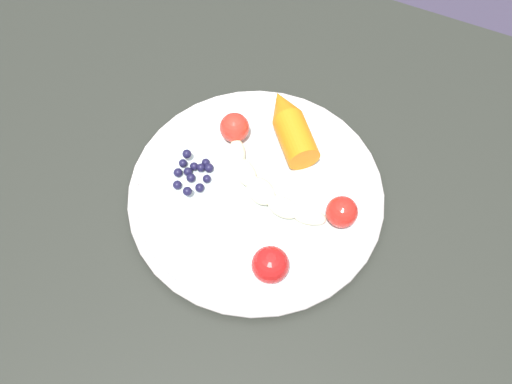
{
  "coord_description": "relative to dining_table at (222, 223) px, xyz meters",
  "views": [
    {
      "loc": [
        -0.18,
        0.28,
        1.33
      ],
      "look_at": [
        -0.04,
        -0.02,
        0.75
      ],
      "focal_mm": 38.25,
      "sensor_mm": 36.0,
      "label": 1
    }
  ],
  "objects": [
    {
      "name": "plate",
      "position": [
        -0.04,
        -0.02,
        0.09
      ],
      "size": [
        0.32,
        0.32,
        0.02
      ],
      "color": "silver",
      "rests_on": "dining_table"
    },
    {
      "name": "ground_plane",
      "position": [
        0.0,
        0.0,
        -0.65
      ],
      "size": [
        6.0,
        6.0,
        0.0
      ],
      "primitive_type": "plane",
      "color": "#383245"
    },
    {
      "name": "dining_table",
      "position": [
        0.0,
        0.0,
        0.0
      ],
      "size": [
        1.27,
        0.86,
        0.73
      ],
      "color": "#272923",
      "rests_on": "ground_plane"
    },
    {
      "name": "banana",
      "position": [
        -0.05,
        -0.02,
        0.1
      ],
      "size": [
        0.16,
        0.09,
        0.03
      ],
      "color": "#F7EDC2",
      "rests_on": "plate"
    },
    {
      "name": "tomato_mid",
      "position": [
        -0.1,
        0.07,
        0.11
      ],
      "size": [
        0.04,
        0.04,
        0.04
      ],
      "primitive_type": "sphere",
      "color": "red",
      "rests_on": "plate"
    },
    {
      "name": "carrot_orange",
      "position": [
        -0.05,
        -0.12,
        0.11
      ],
      "size": [
        0.1,
        0.11,
        0.04
      ],
      "color": "orange",
      "rests_on": "plate"
    },
    {
      "name": "tomato_near",
      "position": [
        0.02,
        -0.08,
        0.11
      ],
      "size": [
        0.04,
        0.04,
        0.04
      ],
      "primitive_type": "sphere",
      "color": "red",
      "rests_on": "plate"
    },
    {
      "name": "blueberry_pile",
      "position": [
        0.04,
        -0.01,
        0.1
      ],
      "size": [
        0.05,
        0.06,
        0.02
      ],
      "color": "#191638",
      "rests_on": "plate"
    },
    {
      "name": "tomato_far",
      "position": [
        -0.15,
        -0.03,
        0.11
      ],
      "size": [
        0.04,
        0.04,
        0.04
      ],
      "primitive_type": "sphere",
      "color": "red",
      "rests_on": "plate"
    }
  ]
}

